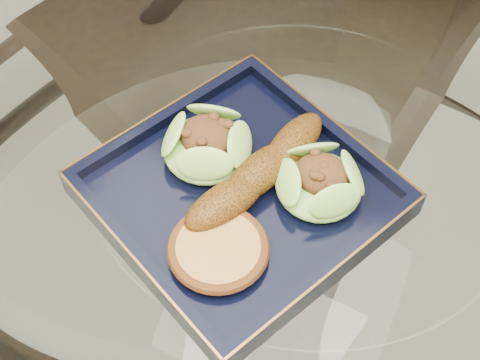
% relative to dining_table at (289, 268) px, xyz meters
% --- Properties ---
extents(dining_table, '(1.13, 1.13, 0.77)m').
position_rel_dining_table_xyz_m(dining_table, '(0.00, 0.00, 0.00)').
color(dining_table, white).
rests_on(dining_table, ground).
extents(dining_chair, '(0.54, 0.54, 1.02)m').
position_rel_dining_table_xyz_m(dining_chair, '(-0.15, 0.44, -0.03)').
color(dining_chair, black).
rests_on(dining_chair, ground).
extents(navy_plate, '(0.36, 0.36, 0.02)m').
position_rel_dining_table_xyz_m(navy_plate, '(-0.05, -0.03, 0.17)').
color(navy_plate, black).
rests_on(navy_plate, dining_table).
extents(lettuce_wrap_left, '(0.10, 0.10, 0.03)m').
position_rel_dining_table_xyz_m(lettuce_wrap_left, '(-0.10, -0.01, 0.20)').
color(lettuce_wrap_left, '#5B9B2D').
rests_on(lettuce_wrap_left, navy_plate).
extents(lettuce_wrap_right, '(0.11, 0.11, 0.03)m').
position_rel_dining_table_xyz_m(lettuce_wrap_right, '(0.02, -0.00, 0.20)').
color(lettuce_wrap_right, '#5FAF32').
rests_on(lettuce_wrap_right, navy_plate).
extents(roasted_plantain, '(0.10, 0.19, 0.04)m').
position_rel_dining_table_xyz_m(roasted_plantain, '(-0.04, -0.02, 0.20)').
color(roasted_plantain, '#6B3C0B').
rests_on(roasted_plantain, navy_plate).
extents(crumb_patty, '(0.11, 0.11, 0.02)m').
position_rel_dining_table_xyz_m(crumb_patty, '(-0.04, -0.11, 0.19)').
color(crumb_patty, '#AE813A').
rests_on(crumb_patty, navy_plate).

